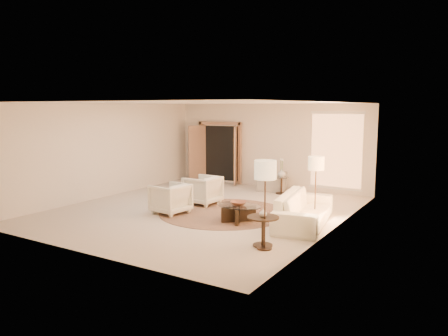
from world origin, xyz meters
The scene contains 18 objects.
room centered at (0.00, 0.00, 1.40)m, with size 7.04×8.04×2.83m.
windows_right centered at (3.45, 0.10, 1.35)m, with size 0.10×6.40×2.40m, color #EFA05F, non-canonical shape.
window_back_corner centered at (2.30, 3.95, 1.35)m, with size 1.70×0.10×2.40m, color #EFA05F, non-canonical shape.
curtains_right centered at (3.40, 1.00, 1.30)m, with size 0.06×5.20×2.60m, color beige, non-canonical shape.
french_doors centered at (-1.90, 3.82, 1.07)m, with size 1.95×0.66×2.16m.
area_rug centered at (0.62, 0.03, 0.01)m, with size 3.32×3.32×0.01m, color #472D21.
sofa centered at (2.79, 0.03, 0.37)m, with size 2.50×0.98×0.73m, color white.
armchair_left centered at (-0.41, 0.58, 0.44)m, with size 0.85×0.80×0.87m, color white.
armchair_right centered at (-0.51, -0.74, 0.42)m, with size 0.82×0.77×0.85m, color white.
accent_chair centered at (0.39, 3.36, 0.40)m, with size 0.92×0.60×0.80m, color gray.
coffee_table centered at (1.40, -0.58, 0.26)m, with size 1.32×1.32×0.41m.
end_table centered at (2.68, -1.89, 0.40)m, with size 0.62×0.62×0.59m.
side_table centered at (0.87, 3.08, 0.32)m, with size 0.46×0.46×0.53m.
floor_lamp_near centered at (2.90, 0.45, 1.32)m, with size 0.38×0.38×1.55m.
floor_lamp_far centered at (2.79, -2.04, 1.45)m, with size 0.41×0.41×1.71m.
bowl centered at (1.40, -0.58, 0.46)m, with size 0.38×0.38×0.09m, color brown.
end_vase centered at (2.68, -1.89, 0.66)m, with size 0.15×0.15×0.16m, color silver.
side_vase centered at (0.87, 3.08, 0.65)m, with size 0.24×0.24×0.25m, color silver.
Camera 1 is at (6.32, -9.32, 2.70)m, focal length 35.00 mm.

